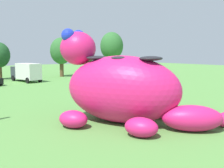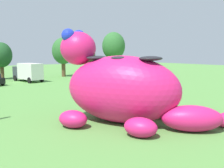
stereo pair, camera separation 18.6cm
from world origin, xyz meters
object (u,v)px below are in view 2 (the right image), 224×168
Objects in this scene: spectator_near_inflatable at (104,85)px; spectator_far_side at (125,82)px; box_truck at (28,72)px; giant_inflatable_creature at (122,88)px; spectator_mid_field at (126,84)px.

spectator_far_side is (3.56, 0.16, 0.00)m from spectator_near_inflatable.
box_truck reaches higher than spectator_far_side.
spectator_far_side is (10.52, 11.50, -1.46)m from giant_inflatable_creature.
giant_inflatable_creature is 13.48m from spectator_mid_field.
giant_inflatable_creature is 27.65m from box_truck.
spectator_near_inflatable is 2.64m from spectator_mid_field.
spectator_far_side is (6.93, -15.91, -0.75)m from box_truck.
spectator_mid_field is (2.16, -1.52, 0.00)m from spectator_near_inflatable.
box_truck is at bearing 101.85° from spectator_near_inflatable.
box_truck is at bearing 113.55° from spectator_far_side.
spectator_far_side is at bearing 50.08° from spectator_mid_field.
box_truck is (3.59, 27.41, -0.71)m from giant_inflatable_creature.
box_truck is 18.45m from spectator_mid_field.
giant_inflatable_creature is at bearing -121.52° from spectator_near_inflatable.
spectator_near_inflatable is 1.00× the size of spectator_mid_field.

